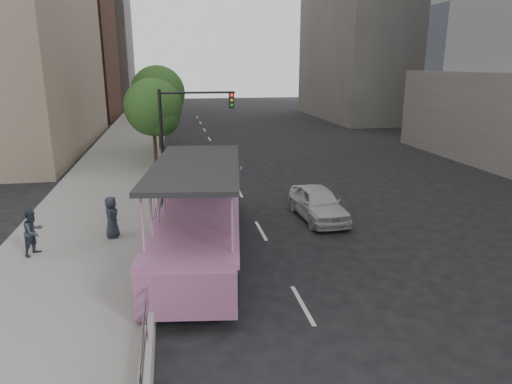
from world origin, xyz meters
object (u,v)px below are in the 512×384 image
(duck_boat, at_px, (201,216))
(street_tree_far, at_px, (159,95))
(pedestrian_far, at_px, (112,217))
(parking_sign, at_px, (167,196))
(traffic_signal, at_px, (183,121))
(pedestrian_mid, at_px, (33,232))
(car, at_px, (318,203))
(street_tree_near, at_px, (155,109))

(duck_boat, bearing_deg, street_tree_far, 94.82)
(pedestrian_far, xyz_separation_m, parking_sign, (2.03, 0.26, 0.62))
(street_tree_far, bearing_deg, parking_sign, -88.57)
(duck_boat, relative_size, traffic_signal, 2.06)
(pedestrian_mid, bearing_deg, parking_sign, -42.74)
(car, relative_size, street_tree_far, 0.64)
(duck_boat, bearing_deg, pedestrian_far, 160.74)
(pedestrian_far, bearing_deg, pedestrian_mid, 118.20)
(parking_sign, relative_size, street_tree_far, 0.42)
(parking_sign, bearing_deg, street_tree_near, 93.09)
(parking_sign, xyz_separation_m, traffic_signal, (0.95, 8.64, 1.80))
(duck_boat, xyz_separation_m, car, (5.18, 2.56, -0.58))
(street_tree_near, bearing_deg, pedestrian_far, -96.36)
(traffic_signal, xyz_separation_m, street_tree_far, (-1.40, 9.43, 0.81))
(traffic_signal, bearing_deg, parking_sign, -96.25)
(duck_boat, height_order, car, duck_boat)
(car, xyz_separation_m, street_tree_near, (-7.02, 10.90, 3.11))
(pedestrian_mid, bearing_deg, street_tree_far, 17.76)
(pedestrian_far, relative_size, street_tree_far, 0.24)
(pedestrian_far, bearing_deg, car, -78.24)
(street_tree_far, bearing_deg, duck_boat, -85.18)
(car, distance_m, parking_sign, 6.55)
(pedestrian_far, height_order, street_tree_far, street_tree_far)
(pedestrian_mid, bearing_deg, duck_boat, -60.29)
(car, bearing_deg, parking_sign, -172.07)
(pedestrian_mid, xyz_separation_m, street_tree_near, (3.76, 13.50, 2.73))
(pedestrian_mid, relative_size, street_tree_near, 0.28)
(duck_boat, bearing_deg, car, 26.31)
(pedestrian_mid, height_order, street_tree_far, street_tree_far)
(traffic_signal, height_order, street_tree_near, street_tree_near)
(car, relative_size, street_tree_near, 0.73)
(pedestrian_far, relative_size, parking_sign, 0.58)
(pedestrian_far, height_order, street_tree_near, street_tree_near)
(car, xyz_separation_m, pedestrian_mid, (-10.78, -2.61, 0.38))
(street_tree_near, bearing_deg, pedestrian_mid, -105.55)
(duck_boat, distance_m, pedestrian_far, 3.41)
(parking_sign, relative_size, street_tree_near, 0.47)
(duck_boat, bearing_deg, pedestrian_mid, -179.53)
(street_tree_near, distance_m, street_tree_far, 6.02)
(duck_boat, bearing_deg, traffic_signal, 91.40)
(street_tree_far, bearing_deg, traffic_signal, -81.57)
(duck_boat, distance_m, parking_sign, 1.87)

